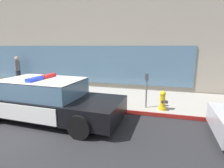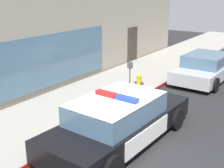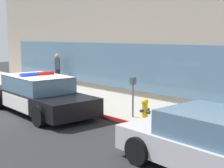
# 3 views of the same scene
# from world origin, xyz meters

# --- Properties ---
(ground) EXTENTS (48.00, 48.00, 0.00)m
(ground) POSITION_xyz_m (0.00, 0.00, 0.00)
(ground) COLOR #262628
(sidewalk) EXTENTS (48.00, 3.37, 0.15)m
(sidewalk) POSITION_xyz_m (0.00, 3.78, 0.07)
(sidewalk) COLOR #A39E93
(sidewalk) RESTS_ON ground
(curb_red_paint) EXTENTS (28.80, 0.04, 0.14)m
(curb_red_paint) POSITION_xyz_m (0.00, 2.08, 0.08)
(curb_red_paint) COLOR maroon
(curb_red_paint) RESTS_ON ground
(storefront_building) EXTENTS (25.73, 8.88, 9.60)m
(storefront_building) POSITION_xyz_m (1.16, 9.91, 4.80)
(storefront_building) COLOR gray
(storefront_building) RESTS_ON ground
(police_cruiser) EXTENTS (5.19, 2.30, 1.49)m
(police_cruiser) POSITION_xyz_m (0.43, 0.96, 0.68)
(police_cruiser) COLOR black
(police_cruiser) RESTS_ON ground
(fire_hydrant) EXTENTS (0.34, 0.39, 0.73)m
(fire_hydrant) POSITION_xyz_m (4.29, 2.47, 0.50)
(fire_hydrant) COLOR gold
(fire_hydrant) RESTS_ON sidewalk
(pedestrian_on_sidewalk) EXTENTS (0.47, 0.46, 1.71)m
(pedestrian_on_sidewalk) POSITION_xyz_m (-4.43, 4.96, 1.01)
(pedestrian_on_sidewalk) COLOR #23232D
(pedestrian_on_sidewalk) RESTS_ON sidewalk
(parking_meter) EXTENTS (0.12, 0.18, 1.34)m
(parking_meter) POSITION_xyz_m (3.68, 2.56, 1.08)
(parking_meter) COLOR slate
(parking_meter) RESTS_ON sidewalk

